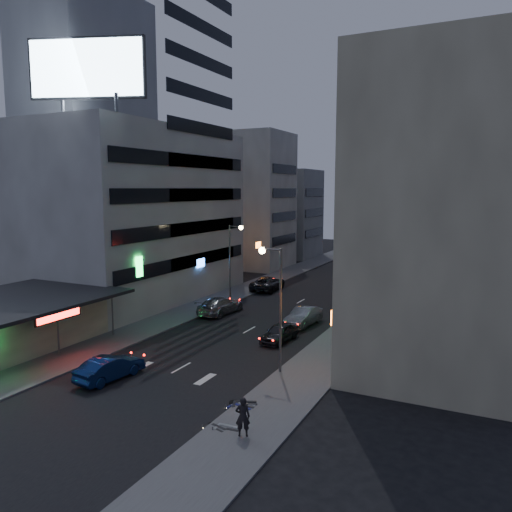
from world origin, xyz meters
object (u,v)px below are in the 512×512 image
Objects in this scene: parked_car_right_mid at (303,316)px; parked_car_left at (268,283)px; person at (243,417)px; scooter_silver_a at (241,417)px; scooter_black_a at (227,420)px; scooter_black_b at (257,391)px; parked_car_right_far at (374,284)px; road_car_silver at (220,305)px; scooter_blue at (252,399)px; road_car_blue at (110,368)px; parked_car_right_near at (280,333)px; scooter_silver_b at (256,395)px.

parked_car_right_mid is 0.82× the size of parked_car_left.
person is 0.93m from scooter_silver_a.
scooter_black_a is 3.55m from scooter_black_b.
scooter_silver_a is (0.53, 0.45, 0.06)m from scooter_black_a.
parked_car_right_far is at bearing -158.66° from parked_car_left.
road_car_silver is 24.05m from person.
scooter_blue is at bearing 9.24° from scooter_silver_a.
road_car_blue is at bearing 89.61° from scooter_black_a.
scooter_blue is (12.75, -29.52, -0.14)m from parked_car_left.
road_car_silver is at bearing -177.90° from parked_car_right_mid.
parked_car_right_far is 33.78m from scooter_black_b.
parked_car_right_far is (2.04, 22.82, 0.10)m from parked_car_right_near.
scooter_blue reaches higher than scooter_silver_a.
scooter_blue is at bearing -173.88° from road_car_blue.
scooter_black_a is at bearing 176.03° from scooter_silver_b.
scooter_silver_a reaches higher than scooter_silver_b.
parked_car_left is at bearing 36.21° from scooter_black_a.
road_car_silver is (-8.53, 5.48, 0.11)m from parked_car_right_near.
road_car_silver is at bearing 32.76° from scooter_silver_b.
parked_car_right_mid is 2.48× the size of scooter_black_b.
scooter_silver_b is (9.95, 0.45, -0.09)m from road_car_blue.
road_car_silver is at bearing 12.48° from scooter_black_b.
scooter_blue is 1.02m from scooter_black_b.
scooter_black_b is at bearing 24.60° from scooter_blue.
scooter_silver_b is at bearing 110.07° from parked_car_left.
parked_car_right_near is 2.59× the size of scooter_black_a.
parked_car_right_far is 3.10× the size of scooter_silver_a.
parked_car_right_far is 20.31m from road_car_silver.
person is 3.52m from scooter_silver_b.
road_car_blue is 9.96m from scooter_blue.
scooter_silver_a is 1.03× the size of scooter_silver_b.
parked_car_left is at bearing 0.23° from scooter_black_b.
road_car_silver is (-2.16, 17.30, 0.07)m from road_car_blue.
parked_car_left is at bearing -83.89° from road_car_silver.
parked_car_right_near is 2.15× the size of scooter_black_b.
scooter_silver_b is (-0.47, 2.66, -0.01)m from scooter_silver_a.
scooter_black_b is at bearing -68.20° from parked_car_right_near.
parked_car_left is 3.03× the size of scooter_black_b.
person is at bearing 109.24° from parked_car_left.
parked_car_right_far reaches higher than road_car_blue.
road_car_silver is 3.14× the size of scooter_silver_a.
parked_car_right_mid is at bearing 8.77° from scooter_silver_a.
person reaches higher than road_car_blue.
scooter_blue is at bearing 12.99° from scooter_black_a.
person is at bearing 171.77° from road_car_blue.
road_car_silver reaches higher than parked_car_left.
scooter_silver_a is at bearing 168.25° from scooter_black_b.
scooter_black_a is (1.48, -37.29, -0.20)m from parked_car_right_far.
person reaches higher than parked_car_right_mid.
scooter_blue reaches higher than scooter_silver_b.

